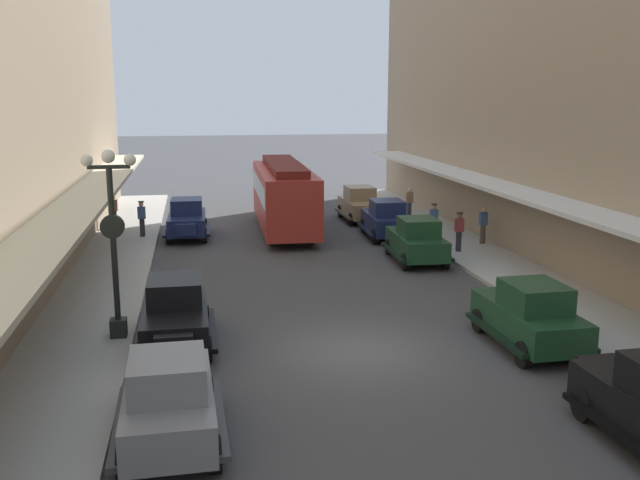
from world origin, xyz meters
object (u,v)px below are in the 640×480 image
object	(u,v)px
parked_car_1	(361,203)
parked_car_5	(187,218)
streetcar	(284,194)
pedestrian_2	(142,218)
lamp_post_with_clock	(113,236)
pedestrian_4	(483,225)
pedestrian_3	(409,203)
parked_car_6	(417,239)
pedestrian_1	(434,221)
parked_car_3	(175,312)
fire_hydrant	(570,312)
pedestrian_5	(459,231)
parked_car_2	(386,218)
parked_car_4	(169,396)
pedestrian_0	(114,210)
parked_car_7	(530,314)

from	to	relation	value
parked_car_1	parked_car_5	xyz separation A→B (m)	(-9.18, -2.92, 0.00)
streetcar	pedestrian_2	world-z (taller)	streetcar
parked_car_1	lamp_post_with_clock	xyz separation A→B (m)	(-10.97, -17.19, 2.04)
pedestrian_4	pedestrian_3	bearing A→B (deg)	100.85
parked_car_1	parked_car_6	bearing A→B (deg)	-89.68
pedestrian_4	streetcar	bearing A→B (deg)	148.44
lamp_post_with_clock	pedestrian_1	bearing A→B (deg)	40.41
parked_car_5	pedestrian_4	xyz separation A→B (m)	(13.05, -4.43, 0.05)
parked_car_3	fire_hydrant	size ratio (longest dim) A/B	5.20
pedestrian_2	pedestrian_4	xyz separation A→B (m)	(15.13, -4.32, -0.02)
parked_car_1	pedestrian_4	bearing A→B (deg)	-62.24
parked_car_1	pedestrian_4	world-z (taller)	parked_car_1
pedestrian_5	fire_hydrant	bearing A→B (deg)	-92.59
parked_car_2	parked_car_3	world-z (taller)	same
pedestrian_2	parked_car_1	bearing A→B (deg)	15.05
parked_car_4	pedestrian_4	xyz separation A→B (m)	(13.27, 15.92, 0.05)
fire_hydrant	pedestrian_1	size ratio (longest dim) A/B	0.49
pedestrian_5	pedestrian_0	bearing A→B (deg)	151.38
parked_car_2	pedestrian_3	size ratio (longest dim) A/B	2.63
parked_car_2	pedestrian_0	world-z (taller)	parked_car_2
parked_car_6	pedestrian_0	distance (m)	15.75
parked_car_6	pedestrian_1	size ratio (longest dim) A/B	2.58
parked_car_3	fire_hydrant	distance (m)	11.21
parked_car_2	parked_car_4	size ratio (longest dim) A/B	1.01
parked_car_5	pedestrian_1	distance (m)	11.61
parked_car_1	pedestrian_0	size ratio (longest dim) A/B	2.56
pedestrian_3	pedestrian_4	bearing A→B (deg)	-79.15
parked_car_6	pedestrian_3	distance (m)	9.39
pedestrian_2	lamp_post_with_clock	bearing A→B (deg)	-88.82
fire_hydrant	pedestrian_4	distance (m)	11.43
parked_car_1	parked_car_3	distance (m)	20.13
parked_car_7	pedestrian_0	xyz separation A→B (m)	(-12.79, 19.12, 0.07)
pedestrian_3	fire_hydrant	bearing A→B (deg)	-92.49
streetcar	pedestrian_1	world-z (taller)	streetcar
streetcar	pedestrian_5	size ratio (longest dim) A/B	5.79
parked_car_4	pedestrian_5	distance (m)	18.67
parked_car_7	pedestrian_5	bearing A→B (deg)	78.53
pedestrian_5	parked_car_2	bearing A→B (deg)	117.76
streetcar	fire_hydrant	world-z (taller)	streetcar
pedestrian_4	pedestrian_2	bearing A→B (deg)	164.05
parked_car_7	pedestrian_3	size ratio (longest dim) A/B	2.61
pedestrian_4	pedestrian_5	distance (m)	2.09
parked_car_4	fire_hydrant	xyz separation A→B (m)	(11.18, 4.69, -0.38)
streetcar	pedestrian_4	size ratio (longest dim) A/B	5.90
streetcar	parked_car_7	bearing A→B (deg)	-75.63
parked_car_1	pedestrian_5	size ratio (longest dim) A/B	2.56
parked_car_2	lamp_post_with_clock	bearing A→B (deg)	-131.55
lamp_post_with_clock	pedestrian_2	xyz separation A→B (m)	(-0.29, 14.16, -1.97)
pedestrian_3	parked_car_7	bearing A→B (deg)	-97.63
pedestrian_5	parked_car_6	bearing A→B (deg)	-156.68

